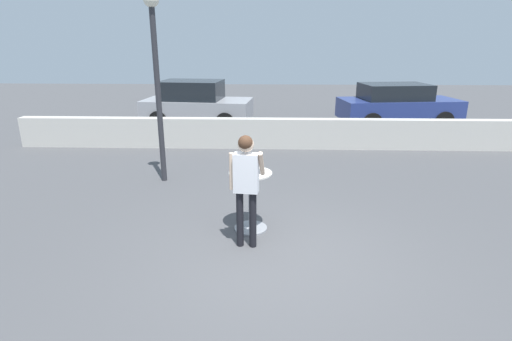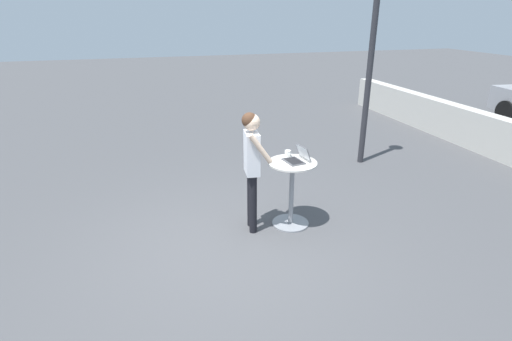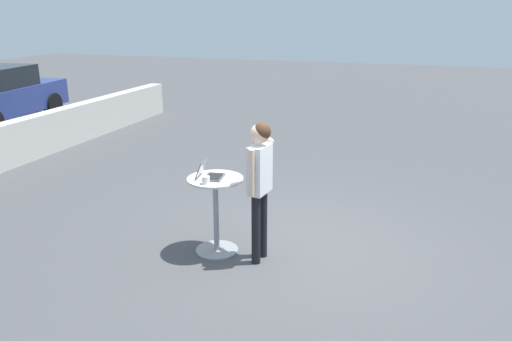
{
  "view_description": "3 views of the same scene",
  "coord_description": "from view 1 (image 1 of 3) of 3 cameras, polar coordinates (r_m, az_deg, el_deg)",
  "views": [
    {
      "loc": [
        -0.16,
        -5.08,
        3.04
      ],
      "look_at": [
        -0.35,
        0.43,
        1.25
      ],
      "focal_mm": 28.0,
      "sensor_mm": 36.0,
      "label": 1
    },
    {
      "loc": [
        4.52,
        -0.96,
        3.03
      ],
      "look_at": [
        -0.23,
        0.45,
        1.04
      ],
      "focal_mm": 28.0,
      "sensor_mm": 36.0,
      "label": 2
    },
    {
      "loc": [
        -5.88,
        -1.33,
        3.0
      ],
      "look_at": [
        -0.3,
        0.58,
        1.11
      ],
      "focal_mm": 35.0,
      "sensor_mm": 36.0,
      "label": 3
    }
  ],
  "objects": [
    {
      "name": "ground_plane",
      "position": [
        5.92,
        3.33,
        -12.91
      ],
      "size": [
        50.0,
        50.0,
        0.0
      ],
      "primitive_type": "plane",
      "color": "#4C4C4F"
    },
    {
      "name": "pavement_kerb",
      "position": [
        11.86,
        2.72,
        5.32
      ],
      "size": [
        15.21,
        0.35,
        0.88
      ],
      "color": "beige",
      "rests_on": "ground_plane"
    },
    {
      "name": "cafe_table",
      "position": [
        6.62,
        -0.78,
        -3.63
      ],
      "size": [
        0.71,
        0.71,
        1.01
      ],
      "color": "gray",
      "rests_on": "ground_plane"
    },
    {
      "name": "laptop",
      "position": [
        6.53,
        -0.85,
        0.36
      ],
      "size": [
        0.37,
        0.36,
        0.23
      ],
      "color": "#515156",
      "rests_on": "cafe_table"
    },
    {
      "name": "coffee_mug",
      "position": [
        6.5,
        -2.88,
        0.2
      ],
      "size": [
        0.13,
        0.09,
        0.1
      ],
      "color": "white",
      "rests_on": "cafe_table"
    },
    {
      "name": "standing_person",
      "position": [
        5.88,
        -1.44,
        -0.96
      ],
      "size": [
        0.53,
        0.36,
        1.77
      ],
      "color": "black",
      "rests_on": "ground_plane"
    },
    {
      "name": "parked_car_near_street",
      "position": [
        15.68,
        19.54,
        8.82
      ],
      "size": [
        4.43,
        2.34,
        1.58
      ],
      "color": "navy",
      "rests_on": "ground_plane"
    },
    {
      "name": "parked_car_further_down",
      "position": [
        15.36,
        -8.59,
        9.52
      ],
      "size": [
        4.15,
        2.28,
        1.66
      ],
      "color": "#9E9EA3",
      "rests_on": "ground_plane"
    },
    {
      "name": "street_lamp",
      "position": [
        8.9,
        -14.12,
        14.69
      ],
      "size": [
        0.32,
        0.32,
        4.0
      ],
      "color": "#2D2D33",
      "rests_on": "ground_plane"
    }
  ]
}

